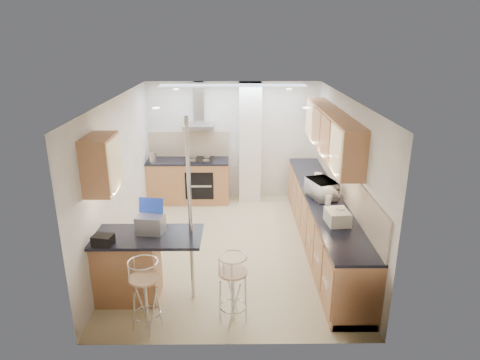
{
  "coord_description": "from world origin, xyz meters",
  "views": [
    {
      "loc": [
        0.06,
        -6.48,
        3.44
      ],
      "look_at": [
        0.12,
        0.2,
        1.13
      ],
      "focal_mm": 32.0,
      "sensor_mm": 36.0,
      "label": 1
    }
  ],
  "objects_px": {
    "laptop": "(150,224)",
    "bread_bin": "(337,217)",
    "bar_stool_end": "(233,289)",
    "microwave": "(322,189)",
    "bar_stool_near": "(145,295)"
  },
  "relations": [
    {
      "from": "laptop",
      "to": "bread_bin",
      "type": "height_order",
      "value": "laptop"
    },
    {
      "from": "laptop",
      "to": "bread_bin",
      "type": "relative_size",
      "value": 0.95
    },
    {
      "from": "laptop",
      "to": "bar_stool_near",
      "type": "xyz_separation_m",
      "value": [
        0.04,
        -0.74,
        -0.59
      ]
    },
    {
      "from": "bar_stool_end",
      "to": "microwave",
      "type": "bearing_deg",
      "value": 1.28
    },
    {
      "from": "microwave",
      "to": "laptop",
      "type": "xyz_separation_m",
      "value": [
        -2.5,
        -1.29,
        -0.01
      ]
    },
    {
      "from": "microwave",
      "to": "bar_stool_near",
      "type": "height_order",
      "value": "microwave"
    },
    {
      "from": "microwave",
      "to": "bar_stool_near",
      "type": "bearing_deg",
      "value": 110.9
    },
    {
      "from": "microwave",
      "to": "bread_bin",
      "type": "xyz_separation_m",
      "value": [
        0.03,
        -0.99,
        -0.05
      ]
    },
    {
      "from": "laptop",
      "to": "bar_stool_end",
      "type": "height_order",
      "value": "laptop"
    },
    {
      "from": "bar_stool_near",
      "to": "bar_stool_end",
      "type": "distance_m",
      "value": 1.06
    },
    {
      "from": "laptop",
      "to": "bar_stool_end",
      "type": "relative_size",
      "value": 0.38
    },
    {
      "from": "bar_stool_near",
      "to": "bread_bin",
      "type": "bearing_deg",
      "value": 28.66
    },
    {
      "from": "bar_stool_near",
      "to": "bar_stool_end",
      "type": "height_order",
      "value": "bar_stool_near"
    },
    {
      "from": "bar_stool_near",
      "to": "bread_bin",
      "type": "height_order",
      "value": "bread_bin"
    },
    {
      "from": "bar_stool_end",
      "to": "laptop",
      "type": "bearing_deg",
      "value": 99.5
    }
  ]
}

